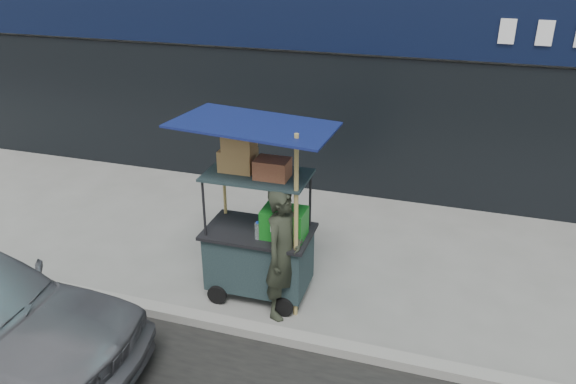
% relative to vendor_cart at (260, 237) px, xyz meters
% --- Properties ---
extents(ground, '(80.00, 80.00, 0.00)m').
position_rel_vendor_cart_xyz_m(ground, '(0.42, -0.60, -0.82)').
color(ground, slate).
rests_on(ground, ground).
extents(curb, '(80.00, 0.18, 0.12)m').
position_rel_vendor_cart_xyz_m(curb, '(0.42, -0.80, -0.76)').
color(curb, gray).
rests_on(curb, ground).
extents(vendor_cart, '(1.74, 1.24, 2.34)m').
position_rel_vendor_cart_xyz_m(vendor_cart, '(0.00, 0.00, 0.00)').
color(vendor_cart, black).
rests_on(vendor_cart, ground).
extents(vendor_man, '(0.56, 0.69, 1.64)m').
position_rel_vendor_cart_xyz_m(vendor_man, '(0.40, -0.29, 0.00)').
color(vendor_man, '#24291E').
rests_on(vendor_man, ground).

